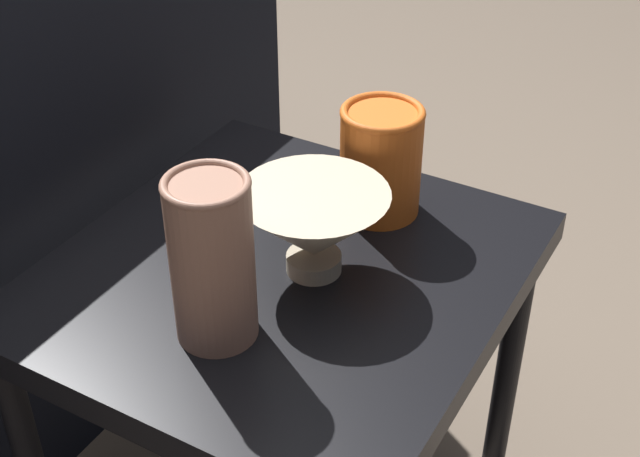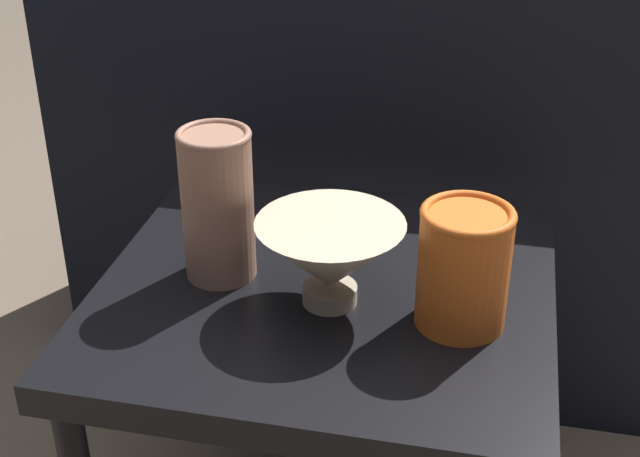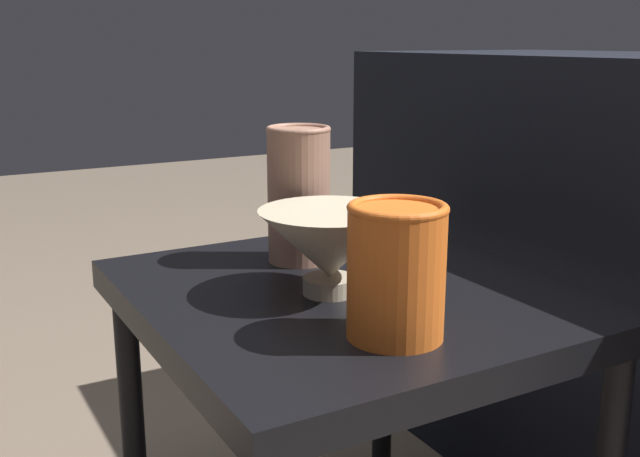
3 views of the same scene
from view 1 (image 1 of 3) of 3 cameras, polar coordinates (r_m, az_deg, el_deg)
The scene contains 4 objects.
table at distance 1.13m, azimuth -2.33°, elevation -4.79°, with size 0.57×0.54×0.48m.
bowl at distance 1.05m, azimuth -0.40°, elevation 0.14°, with size 0.18×0.18×0.11m.
vase_textured_left at distance 0.94m, azimuth -6.84°, elevation -1.97°, with size 0.09×0.09×0.20m.
vase_colorful_right at distance 1.15m, azimuth 3.91°, elevation 4.45°, with size 0.11×0.11×0.15m.
Camera 1 is at (-0.73, -0.47, 1.14)m, focal length 50.00 mm.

